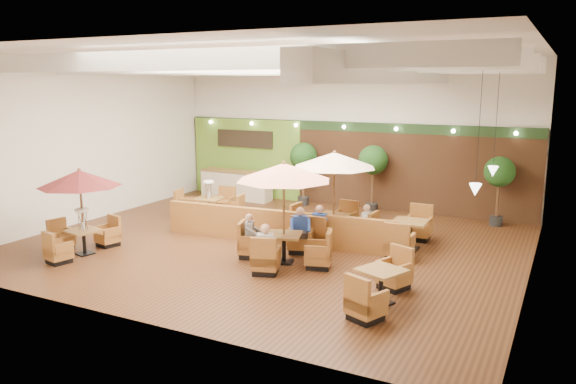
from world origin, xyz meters
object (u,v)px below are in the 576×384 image
Objects in this scene: table_3 at (209,208)px; diner_2 at (251,231)px; booth_divider at (276,227)px; diner_1 at (300,226)px; topiary_1 at (373,163)px; table_0 at (79,193)px; topiary_0 at (303,159)px; diner_0 at (265,244)px; table_5 at (410,235)px; diner_4 at (365,220)px; table_4 at (381,287)px; topiary_2 at (499,174)px; table_2 at (334,180)px; table_1 at (284,194)px; service_counter at (236,185)px; diner_3 at (320,222)px.

table_3 reaches higher than diner_2.
booth_divider is 8.74× the size of diner_1.
booth_divider is 2.93× the size of topiary_1.
table_0 is 1.01× the size of topiary_0.
table_5 is at bearing 28.84° from diner_0.
table_3 is 3.58× the size of diner_2.
table_3 is at bearing 83.26° from diner_4.
booth_divider is at bearing 166.58° from table_4.
topiary_2 is 2.80× the size of diner_1.
topiary_2 reaches higher than table_3.
table_2 is at bearing -54.18° from topiary_0.
diner_0 is 1.13× the size of diner_4.
topiary_2 is at bearing 38.22° from booth_divider.
table_1 is 6.68m from topiary_1.
table_2 is 3.78m from diner_0.
diner_4 is at bearing 4.31° from table_2.
topiary_1 is at bearing 145.59° from diner_2.
service_counter is at bearing 112.99° from table_1.
diner_3 is (0.32, 2.62, -0.00)m from diner_0.
diner_3 reaches higher than booth_divider.
table_2 is at bearing 86.98° from diner_4.
table_5 is 1.16× the size of topiary_0.
table_0 is 5.09m from table_3.
topiary_0 reaches higher than table_3.
topiary_1 is 3.24× the size of diner_2.
diner_2 is at bearing -130.71° from diner_3.
service_counter is 7.79m from diner_1.
table_0 is 3.00× the size of diner_3.
diner_2 is (-0.99, 0.99, -0.03)m from diner_0.
topiary_1 reaches higher than table_5.
table_2 is 3.57× the size of diner_2.
table_4 is 4.57m from diner_4.
table_4 is (8.67, -8.02, -0.21)m from service_counter.
diner_0 reaches higher than table_4.
topiary_0 is at bearing 93.82° from table_1.
topiary_0 is at bearing 130.13° from table_2.
table_2 is 1.18× the size of topiary_2.
table_1 is at bearing 32.10° from table_0.
table_0 is at bearing -139.02° from topiary_2.
booth_divider is 1.53m from diner_2.
table_3 is (-4.78, 0.38, -1.41)m from table_2.
diner_2 is (-1.17, -6.67, -1.09)m from topiary_1.
table_4 is at bearing -42.75° from table_3.
table_1 is at bearing 150.39° from diner_4.
table_3 is 3.28× the size of diner_0.
table_1 is at bearing -136.03° from table_5.
diner_4 is at bearing 45.88° from table_1.
booth_divider is 2.59× the size of table_1.
diner_3 reaches higher than diner_4.
table_2 is 3.69× the size of diner_4.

